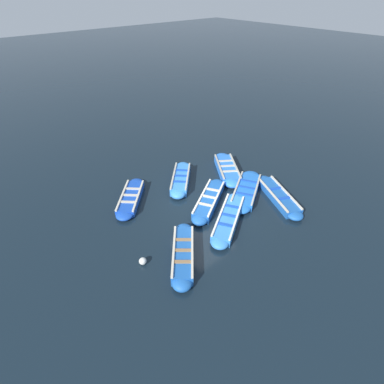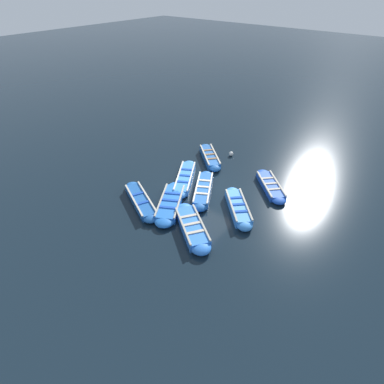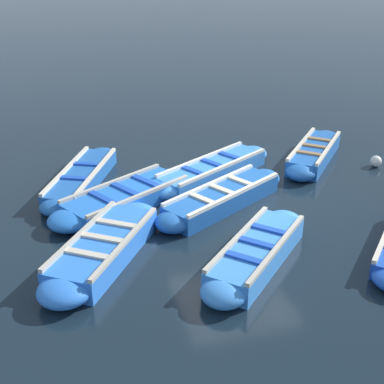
{
  "view_description": "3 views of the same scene",
  "coord_description": "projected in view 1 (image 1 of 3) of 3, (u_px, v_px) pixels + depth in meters",
  "views": [
    {
      "loc": [
        -7.91,
        7.56,
        8.59
      ],
      "look_at": [
        0.77,
        0.07,
        0.42
      ],
      "focal_mm": 28.0,
      "sensor_mm": 36.0,
      "label": 1
    },
    {
      "loc": [
        7.69,
        -10.73,
        9.5
      ],
      "look_at": [
        -0.23,
        -0.98,
        0.32
      ],
      "focal_mm": 28.0,
      "sensor_mm": 36.0,
      "label": 2
    },
    {
      "loc": [
        9.53,
        -3.62,
        5.09
      ],
      "look_at": [
        -0.27,
        -0.89,
        0.28
      ],
      "focal_mm": 50.0,
      "sensor_mm": 36.0,
      "label": 3
    }
  ],
  "objects": [
    {
      "name": "buoy_orange_near",
      "position": [
        143.0,
        261.0,
        10.99
      ],
      "size": [
        0.28,
        0.28,
        0.28
      ],
      "primitive_type": "sphere",
      "color": "silver",
      "rests_on": "ground"
    },
    {
      "name": "boat_outer_right",
      "position": [
        183.0,
        254.0,
        11.2
      ],
      "size": [
        2.99,
        2.71,
        0.46
      ],
      "color": "#1E59AD",
      "rests_on": "ground"
    },
    {
      "name": "boat_outer_left",
      "position": [
        246.0,
        191.0,
        14.6
      ],
      "size": [
        2.67,
        3.65,
        0.41
      ],
      "color": "blue",
      "rests_on": "ground"
    },
    {
      "name": "boat_alongside",
      "position": [
        228.0,
        219.0,
        12.89
      ],
      "size": [
        2.56,
        3.62,
        0.42
      ],
      "color": "#3884E0",
      "rests_on": "ground"
    },
    {
      "name": "boat_mid_row",
      "position": [
        227.0,
        169.0,
        16.19
      ],
      "size": [
        3.37,
        2.68,
        0.46
      ],
      "color": "blue",
      "rests_on": "ground"
    },
    {
      "name": "boat_inner_gap",
      "position": [
        278.0,
        196.0,
        14.24
      ],
      "size": [
        3.6,
        2.18,
        0.4
      ],
      "color": "#1E59AD",
      "rests_on": "ground"
    },
    {
      "name": "boat_centre",
      "position": [
        209.0,
        200.0,
        13.94
      ],
      "size": [
        2.45,
        3.46,
        0.44
      ],
      "color": "#1E59AD",
      "rests_on": "ground"
    },
    {
      "name": "boat_tucked",
      "position": [
        181.0,
        179.0,
        15.39
      ],
      "size": [
        2.87,
        2.86,
        0.46
      ],
      "color": "#3884E0",
      "rests_on": "ground"
    },
    {
      "name": "ground_plane",
      "position": [
        204.0,
        206.0,
        13.89
      ],
      "size": [
        120.0,
        120.0,
        0.0
      ],
      "primitive_type": "plane",
      "color": "black"
    },
    {
      "name": "boat_near_quay",
      "position": [
        131.0,
        198.0,
        14.15
      ],
      "size": [
        2.91,
        2.82,
        0.37
      ],
      "color": "#1947B7",
      "rests_on": "ground"
    }
  ]
}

